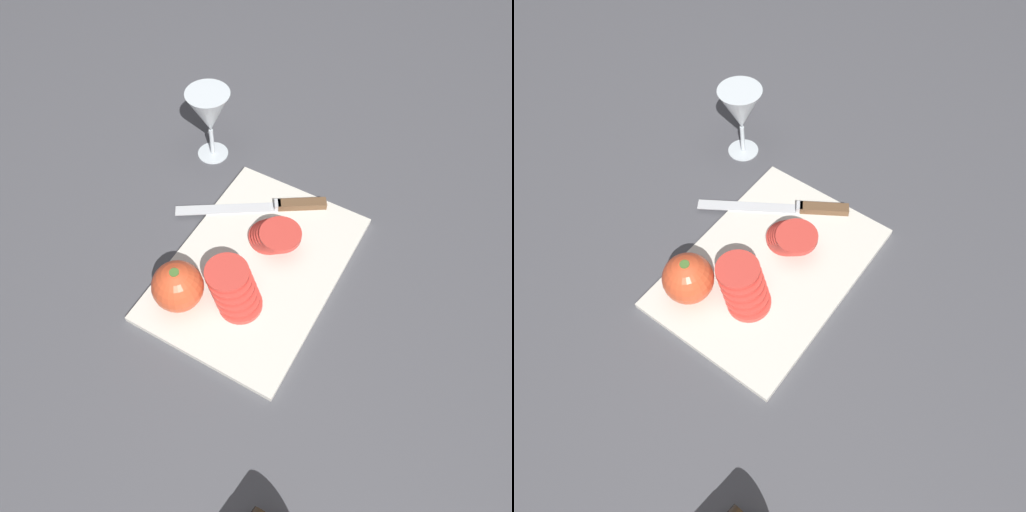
% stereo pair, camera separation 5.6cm
% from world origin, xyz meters
% --- Properties ---
extents(ground_plane, '(3.00, 3.00, 0.00)m').
position_xyz_m(ground_plane, '(0.00, 0.00, 0.00)').
color(ground_plane, '#4C4C51').
extents(cutting_board, '(0.40, 0.28, 0.01)m').
position_xyz_m(cutting_board, '(0.02, -0.03, 0.01)').
color(cutting_board, silver).
rests_on(cutting_board, ground_plane).
extents(wine_glass, '(0.09, 0.09, 0.15)m').
position_xyz_m(wine_glass, '(0.23, 0.19, 0.11)').
color(wine_glass, silver).
rests_on(wine_glass, ground_plane).
extents(whole_tomato, '(0.09, 0.09, 0.09)m').
position_xyz_m(whole_tomato, '(-0.10, 0.05, 0.06)').
color(whole_tomato, '#DB4C28').
rests_on(whole_tomato, cutting_board).
extents(knife, '(0.17, 0.26, 0.01)m').
position_xyz_m(knife, '(0.16, -0.01, 0.02)').
color(knife, silver).
rests_on(knife, cutting_board).
extents(tomato_slice_stack_near, '(0.09, 0.10, 0.05)m').
position_xyz_m(tomato_slice_stack_near, '(0.08, -0.04, 0.04)').
color(tomato_slice_stack_near, '#D63D33').
rests_on(tomato_slice_stack_near, cutting_board).
extents(tomato_slice_stack_far, '(0.09, 0.11, 0.06)m').
position_xyz_m(tomato_slice_stack_far, '(-0.05, -0.03, 0.04)').
color(tomato_slice_stack_far, '#D63D33').
rests_on(tomato_slice_stack_far, cutting_board).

